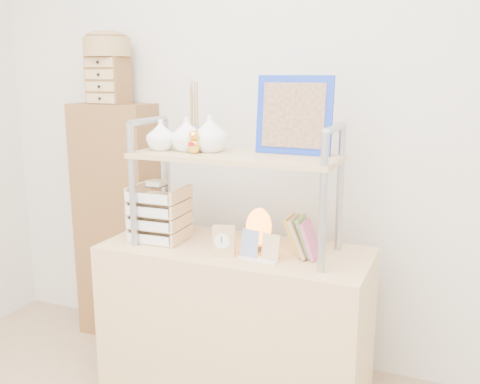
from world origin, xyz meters
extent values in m
cube|color=silver|center=(0.00, 1.70, 1.30)|extent=(3.40, 0.02, 2.60)
cube|color=tan|center=(0.00, 1.20, 0.38)|extent=(1.20, 0.50, 0.75)
cube|color=brown|center=(-0.89, 1.57, 0.68)|extent=(0.46, 0.25, 1.35)
cylinder|color=#979CA5|center=(-0.43, 1.05, 1.02)|extent=(0.03, 0.03, 0.55)
cylinder|color=#979CA5|center=(-0.43, 1.35, 1.02)|extent=(0.03, 0.03, 0.55)
cylinder|color=#979CA5|center=(-0.43, 1.20, 1.30)|extent=(0.03, 0.30, 0.03)
cylinder|color=#979CA5|center=(0.43, 1.05, 1.02)|extent=(0.03, 0.03, 0.55)
cylinder|color=#979CA5|center=(0.43, 1.35, 1.02)|extent=(0.03, 0.03, 0.55)
cylinder|color=#979CA5|center=(0.43, 1.20, 1.30)|extent=(0.03, 0.30, 0.03)
cube|color=tan|center=(0.00, 1.20, 1.16)|extent=(0.90, 0.34, 0.02)
imported|color=white|center=(-0.35, 1.18, 1.24)|extent=(0.13, 0.13, 0.14)
imported|color=white|center=(-0.23, 1.20, 1.25)|extent=(0.14, 0.14, 0.15)
imported|color=white|center=(-0.13, 1.22, 1.25)|extent=(0.16, 0.16, 0.16)
cylinder|color=#2643A7|center=(-0.26, 1.32, 1.22)|extent=(0.07, 0.07, 0.10)
cube|color=#122FB0|center=(0.23, 1.30, 1.34)|extent=(0.33, 0.06, 0.33)
cube|color=brown|center=(0.23, 1.29, 1.34)|extent=(0.27, 0.04, 0.27)
cube|color=#C05483|center=(0.34, 1.20, 0.83)|extent=(0.07, 0.12, 0.17)
cube|color=#709B4D|center=(0.32, 1.22, 0.83)|extent=(0.08, 0.12, 0.16)
cube|color=tan|center=(0.30, 1.20, 0.83)|extent=(0.08, 0.13, 0.16)
cube|color=gold|center=(0.28, 1.22, 0.83)|extent=(0.09, 0.14, 0.16)
cube|color=tan|center=(-0.38, 1.18, 0.76)|extent=(0.24, 0.22, 0.01)
cube|color=white|center=(-0.38, 1.08, 0.78)|extent=(0.21, 0.02, 0.04)
cube|color=tan|center=(-0.38, 1.18, 0.82)|extent=(0.24, 0.22, 0.01)
cube|color=white|center=(-0.38, 1.08, 0.84)|extent=(0.21, 0.02, 0.04)
cube|color=tan|center=(-0.38, 1.18, 0.88)|extent=(0.24, 0.22, 0.01)
cube|color=white|center=(-0.38, 1.08, 0.91)|extent=(0.21, 0.02, 0.04)
cube|color=tan|center=(-0.38, 1.18, 0.95)|extent=(0.24, 0.22, 0.01)
cube|color=white|center=(-0.38, 1.08, 0.97)|extent=(0.21, 0.02, 0.04)
cube|color=beige|center=(-0.38, 1.16, 1.02)|extent=(0.07, 0.07, 0.03)
cylinder|color=brown|center=(0.10, 1.23, 0.76)|extent=(0.10, 0.10, 0.02)
ellipsoid|color=orange|center=(0.10, 1.23, 0.85)|extent=(0.12, 0.11, 0.16)
cube|color=tan|center=(0.00, 1.08, 0.82)|extent=(0.10, 0.06, 0.13)
cylinder|color=white|center=(0.00, 1.06, 0.82)|extent=(0.06, 0.02, 0.07)
cube|color=white|center=(0.16, 1.09, 0.75)|extent=(0.18, 0.08, 0.01)
cube|color=#213F99|center=(0.11, 1.09, 0.82)|extent=(0.08, 0.04, 0.11)
cube|color=tan|center=(0.20, 1.10, 0.81)|extent=(0.08, 0.04, 0.10)
cube|color=brown|center=(-0.89, 1.55, 1.48)|extent=(0.20, 0.15, 0.25)
cube|color=tan|center=(-0.89, 1.47, 1.38)|extent=(0.18, 0.01, 0.05)
cube|color=tan|center=(-0.89, 1.47, 1.44)|extent=(0.18, 0.01, 0.05)
cube|color=tan|center=(-0.89, 1.47, 1.51)|extent=(0.18, 0.01, 0.05)
cube|color=tan|center=(-0.89, 1.47, 1.57)|extent=(0.18, 0.01, 0.05)
cylinder|color=olive|center=(-0.89, 1.55, 1.65)|extent=(0.25, 0.25, 0.10)
camera|label=1|loc=(0.90, -0.89, 1.51)|focal=40.00mm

